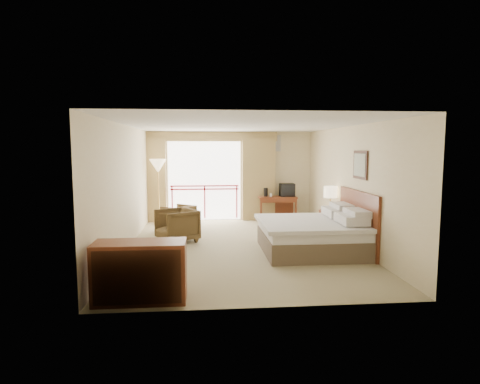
{
  "coord_description": "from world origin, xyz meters",
  "views": [
    {
      "loc": [
        -0.82,
        -8.8,
        2.21
      ],
      "look_at": [
        0.01,
        0.4,
        1.19
      ],
      "focal_mm": 30.0,
      "sensor_mm": 36.0,
      "label": 1
    }
  ],
  "objects": [
    {
      "name": "side_table",
      "position": [
        -1.7,
        1.46,
        0.39
      ],
      "size": [
        0.52,
        0.52,
        0.57
      ],
      "rotation": [
        0.0,
        0.0,
        -0.29
      ],
      "color": "black",
      "rests_on": "floor"
    },
    {
      "name": "armchair_far",
      "position": [
        -1.52,
        2.08,
        0.0
      ],
      "size": [
        1.01,
        1.01,
        0.66
      ],
      "primitive_type": "imported",
      "rotation": [
        0.0,
        0.0,
        -2.25
      ],
      "color": "#44321A",
      "rests_on": "floor"
    },
    {
      "name": "wall_left",
      "position": [
        -2.5,
        0.0,
        1.35
      ],
      "size": [
        0.0,
        7.0,
        7.0
      ],
      "primitive_type": "plane",
      "rotation": [
        1.57,
        0.0,
        1.57
      ],
      "color": "beige",
      "rests_on": "ground"
    },
    {
      "name": "floor_lamp",
      "position": [
        -2.12,
        2.83,
        1.63
      ],
      "size": [
        0.48,
        0.48,
        1.89
      ],
      "rotation": [
        0.0,
        0.0,
        -0.05
      ],
      "color": "tan",
      "rests_on": "floor"
    },
    {
      "name": "bed",
      "position": [
        1.5,
        -0.6,
        0.38
      ],
      "size": [
        2.13,
        2.06,
        0.97
      ],
      "color": "brown",
      "rests_on": "floor"
    },
    {
      "name": "wall_front",
      "position": [
        0.0,
        -3.5,
        1.35
      ],
      "size": [
        5.0,
        0.0,
        5.0
      ],
      "primitive_type": "plane",
      "rotation": [
        -1.57,
        0.0,
        0.0
      ],
      "color": "beige",
      "rests_on": "ground"
    },
    {
      "name": "book",
      "position": [
        -1.7,
        1.46,
        0.58
      ],
      "size": [
        0.23,
        0.27,
        0.02
      ],
      "primitive_type": "imported",
      "rotation": [
        0.0,
        0.0,
        0.3
      ],
      "color": "white",
      "rests_on": "side_table"
    },
    {
      "name": "floor",
      "position": [
        0.0,
        0.0,
        0.0
      ],
      "size": [
        7.0,
        7.0,
        0.0
      ],
      "primitive_type": "plane",
      "color": "#998E68",
      "rests_on": "ground"
    },
    {
      "name": "balcony_railing",
      "position": [
        -0.8,
        3.46,
        0.81
      ],
      "size": [
        2.09,
        0.03,
        1.02
      ],
      "color": "#B60F19",
      "rests_on": "wall_back"
    },
    {
      "name": "curtain_right",
      "position": [
        0.85,
        3.35,
        1.25
      ],
      "size": [
        1.0,
        0.26,
        2.5
      ],
      "primitive_type": "cube",
      "color": "#967C4E",
      "rests_on": "wall_back"
    },
    {
      "name": "coffee_maker",
      "position": [
        1.04,
        3.08,
        0.88
      ],
      "size": [
        0.15,
        0.15,
        0.27
      ],
      "primitive_type": "cylinder",
      "rotation": [
        0.0,
        0.0,
        0.23
      ],
      "color": "black",
      "rests_on": "desk"
    },
    {
      "name": "headboard",
      "position": [
        2.46,
        -0.6,
        0.65
      ],
      "size": [
        0.06,
        2.1,
        1.3
      ],
      "primitive_type": "cube",
      "color": "#5B2615",
      "rests_on": "wall_right"
    },
    {
      "name": "nightstand",
      "position": [
        2.31,
        0.77,
        0.33
      ],
      "size": [
        0.48,
        0.56,
        0.65
      ],
      "primitive_type": "cube",
      "rotation": [
        0.0,
        0.0,
        -0.04
      ],
      "color": "#5B2615",
      "rests_on": "floor"
    },
    {
      "name": "hvac_vent",
      "position": [
        1.3,
        3.47,
        2.35
      ],
      "size": [
        0.5,
        0.04,
        0.5
      ],
      "primitive_type": "cube",
      "color": "silver",
      "rests_on": "wall_back"
    },
    {
      "name": "cup",
      "position": [
        1.19,
        3.03,
        0.79
      ],
      "size": [
        0.09,
        0.09,
        0.1
      ],
      "primitive_type": "cylinder",
      "rotation": [
        0.0,
        0.0,
        0.24
      ],
      "color": "white",
      "rests_on": "desk"
    },
    {
      "name": "table_lamp",
      "position": [
        2.31,
        0.82,
        1.11
      ],
      "size": [
        0.33,
        0.33,
        0.59
      ],
      "rotation": [
        0.0,
        0.0,
        -0.14
      ],
      "color": "tan",
      "rests_on": "nightstand"
    },
    {
      "name": "wastebasket",
      "position": [
        0.86,
        2.48,
        0.14
      ],
      "size": [
        0.26,
        0.26,
        0.27
      ],
      "primitive_type": "cylinder",
      "rotation": [
        0.0,
        0.0,
        0.19
      ],
      "color": "black",
      "rests_on": "floor"
    },
    {
      "name": "ceiling",
      "position": [
        0.0,
        0.0,
        2.7
      ],
      "size": [
        7.0,
        7.0,
        0.0
      ],
      "primitive_type": "plane",
      "rotation": [
        3.14,
        0.0,
        0.0
      ],
      "color": "white",
      "rests_on": "wall_back"
    },
    {
      "name": "framed_art",
      "position": [
        2.47,
        -0.6,
        1.85
      ],
      "size": [
        0.04,
        0.72,
        0.6
      ],
      "color": "black",
      "rests_on": "wall_right"
    },
    {
      "name": "phone",
      "position": [
        2.26,
        0.62,
        0.69
      ],
      "size": [
        0.21,
        0.18,
        0.08
      ],
      "primitive_type": "cube",
      "rotation": [
        0.0,
        0.0,
        -0.22
      ],
      "color": "black",
      "rests_on": "nightstand"
    },
    {
      "name": "valance",
      "position": [
        -0.8,
        3.38,
        2.55
      ],
      "size": [
        4.4,
        0.22,
        0.28
      ],
      "primitive_type": "cube",
      "color": "#967C4E",
      "rests_on": "wall_back"
    },
    {
      "name": "balcony_door",
      "position": [
        -0.8,
        3.48,
        1.2
      ],
      "size": [
        2.4,
        0.0,
        2.4
      ],
      "primitive_type": "plane",
      "rotation": [
        1.57,
        0.0,
        0.0
      ],
      "color": "white",
      "rests_on": "wall_back"
    },
    {
      "name": "wall_right",
      "position": [
        2.5,
        0.0,
        1.35
      ],
      "size": [
        0.0,
        7.0,
        7.0
      ],
      "primitive_type": "plane",
      "rotation": [
        1.57,
        0.0,
        -1.57
      ],
      "color": "beige",
      "rests_on": "ground"
    },
    {
      "name": "tv",
      "position": [
        1.69,
        3.08,
        0.94
      ],
      "size": [
        0.43,
        0.34,
        0.39
      ],
      "rotation": [
        0.0,
        0.0,
        0.07
      ],
      "color": "black",
      "rests_on": "desk"
    },
    {
      "name": "curtain_left",
      "position": [
        -2.45,
        3.35,
        1.25
      ],
      "size": [
        1.0,
        0.26,
        2.5
      ],
      "primitive_type": "cube",
      "color": "#967C4E",
      "rests_on": "wall_back"
    },
    {
      "name": "wall_back",
      "position": [
        0.0,
        3.5,
        1.35
      ],
      "size": [
        5.0,
        0.0,
        5.0
      ],
      "primitive_type": "plane",
      "rotation": [
        1.57,
        0.0,
        0.0
      ],
      "color": "beige",
      "rests_on": "ground"
    },
    {
      "name": "dresser",
      "position": [
        -1.75,
        -3.1,
        0.44
      ],
      "size": [
        1.31,
        0.56,
        0.87
      ],
      "rotation": [
        0.0,
        0.0,
        -0.06
      ],
      "color": "#5B2615",
      "rests_on": "floor"
    },
    {
      "name": "armchair_near",
      "position": [
        -1.46,
        0.61,
        0.0
      ],
      "size": [
        1.14,
        1.13,
        0.78
      ],
      "primitive_type": "imported",
      "rotation": [
        0.0,
        0.0,
        -1.09
      ],
      "color": "#44321A",
      "rests_on": "floor"
    },
    {
      "name": "desk",
      "position": [
        1.39,
        3.13,
        0.58
      ],
      "size": [
        1.14,
        0.55,
        0.75
      ],
      "rotation": [
        0.0,
        0.0,
        -0.07
      ],
      "color": "#5B2615",
      "rests_on": "floor"
    }
  ]
}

